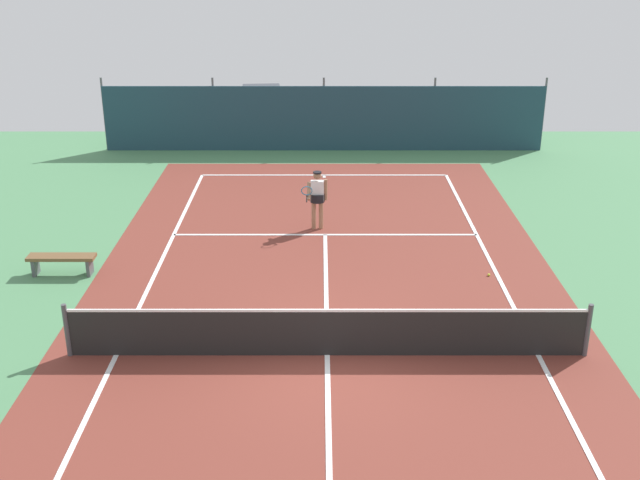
{
  "coord_description": "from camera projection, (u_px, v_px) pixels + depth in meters",
  "views": [
    {
      "loc": [
        -0.14,
        -13.22,
        7.72
      ],
      "look_at": [
        -0.06,
        3.79,
        0.9
      ],
      "focal_mm": 43.69,
      "sensor_mm": 36.0,
      "label": 1
    }
  ],
  "objects": [
    {
      "name": "tennis_net",
      "position": [
        324.0,
        332.0,
        14.96
      ],
      "size": [
        10.12,
        0.1,
        1.1
      ],
      "color": "black",
      "rests_on": "ground"
    },
    {
      "name": "court_surface",
      "position": [
        324.0,
        355.0,
        15.15
      ],
      "size": [
        11.02,
        26.6,
        0.01
      ],
      "color": "brown",
      "rests_on": "ground"
    },
    {
      "name": "tennis_ball_near_player",
      "position": [
        485.0,
        275.0,
        18.6
      ],
      "size": [
        0.07,
        0.07,
        0.07
      ],
      "primitive_type": "sphere",
      "color": "#CCDB33",
      "rests_on": "ground"
    },
    {
      "name": "parked_car",
      "position": [
        259.0,
        108.0,
        32.06
      ],
      "size": [
        2.32,
        4.35,
        1.68
      ],
      "rotation": [
        0.0,
        0.0,
        3.24
      ],
      "color": "silver",
      "rests_on": "ground"
    },
    {
      "name": "back_fence",
      "position": [
        320.0,
        130.0,
        29.38
      ],
      "size": [
        16.3,
        0.98,
        2.7
      ],
      "color": "#1E3D4C",
      "rests_on": "ground"
    },
    {
      "name": "tennis_player",
      "position": [
        314.0,
        196.0,
        21.18
      ],
      "size": [
        0.71,
        0.76,
        1.64
      ],
      "rotation": [
        0.0,
        0.0,
        3.14
      ],
      "color": "#9E7051",
      "rests_on": "ground"
    },
    {
      "name": "ground_plane",
      "position": [
        324.0,
        355.0,
        15.15
      ],
      "size": [
        36.0,
        36.0,
        0.0
      ],
      "primitive_type": "plane",
      "color": "#4C8456"
    },
    {
      "name": "courtside_bench",
      "position": [
        58.0,
        260.0,
        18.53
      ],
      "size": [
        1.6,
        0.4,
        0.49
      ],
      "color": "brown",
      "rests_on": "ground"
    }
  ]
}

